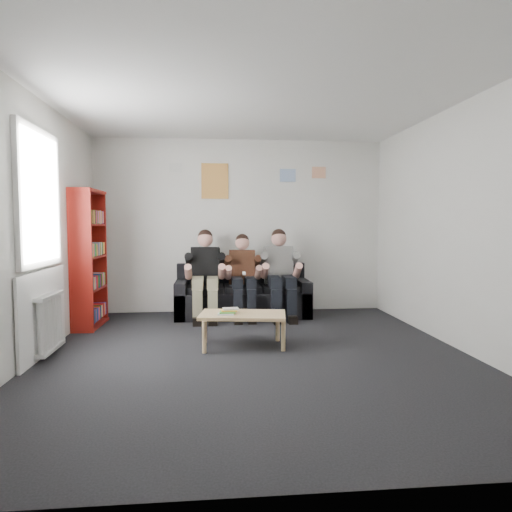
% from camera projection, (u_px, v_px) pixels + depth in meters
% --- Properties ---
extents(room_shell, '(5.00, 5.00, 5.00)m').
position_uv_depth(room_shell, '(256.00, 227.00, 4.72)').
color(room_shell, black).
rests_on(room_shell, ground).
extents(sofa, '(1.98, 0.81, 0.77)m').
position_uv_depth(sofa, '(242.00, 297.00, 6.90)').
color(sofa, black).
rests_on(sofa, ground).
extents(bookshelf, '(0.28, 0.83, 1.84)m').
position_uv_depth(bookshelf, '(90.00, 259.00, 6.11)').
color(bookshelf, maroon).
rests_on(bookshelf, ground).
extents(coffee_table, '(0.95, 0.52, 0.38)m').
position_uv_depth(coffee_table, '(243.00, 317.00, 5.12)').
color(coffee_table, '#D7AE7C').
rests_on(coffee_table, ground).
extents(game_cases, '(0.23, 0.21, 0.06)m').
position_uv_depth(game_cases, '(228.00, 311.00, 5.09)').
color(game_cases, silver).
rests_on(game_cases, coffee_table).
extents(person_left, '(0.42, 0.89, 1.30)m').
position_uv_depth(person_left, '(205.00, 275.00, 6.63)').
color(person_left, black).
rests_on(person_left, sofa).
extents(person_middle, '(0.38, 0.82, 1.24)m').
position_uv_depth(person_middle, '(243.00, 277.00, 6.69)').
color(person_middle, '#53291B').
rests_on(person_middle, sofa).
extents(person_right, '(0.42, 0.90, 1.31)m').
position_uv_depth(person_right, '(280.00, 274.00, 6.74)').
color(person_right, silver).
rests_on(person_right, sofa).
extents(radiator, '(0.10, 0.64, 0.60)m').
position_uv_depth(radiator, '(50.00, 322.00, 4.78)').
color(radiator, silver).
rests_on(radiator, ground).
extents(window, '(0.05, 1.30, 2.36)m').
position_uv_depth(window, '(41.00, 258.00, 4.72)').
color(window, white).
rests_on(window, room_shell).
extents(poster_large, '(0.42, 0.01, 0.55)m').
position_uv_depth(poster_large, '(215.00, 181.00, 7.10)').
color(poster_large, '#CEC648').
rests_on(poster_large, room_shell).
extents(poster_blue, '(0.25, 0.01, 0.20)m').
position_uv_depth(poster_blue, '(288.00, 175.00, 7.20)').
color(poster_blue, '#3F81D8').
rests_on(poster_blue, room_shell).
extents(poster_pink, '(0.22, 0.01, 0.18)m').
position_uv_depth(poster_pink, '(319.00, 173.00, 7.25)').
color(poster_pink, '#BE3B97').
rests_on(poster_pink, room_shell).
extents(poster_sign, '(0.20, 0.01, 0.14)m').
position_uv_depth(poster_sign, '(176.00, 168.00, 7.03)').
color(poster_sign, silver).
rests_on(poster_sign, room_shell).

